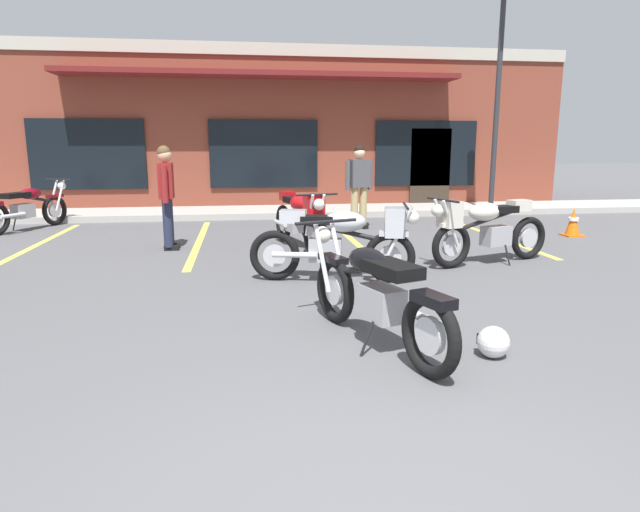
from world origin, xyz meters
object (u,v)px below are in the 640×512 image
Objects in this scene: motorcycle_green_cafe_racer at (341,240)px; person_in_black_shirt at (167,191)px; motorcycle_foreground_classic at (375,293)px; motorcycle_blue_standard at (27,207)px; motorcycle_silver_naked at (299,217)px; traffic_cone at (573,222)px; helmet_on_pavement at (493,342)px; person_in_shorts_foreground at (359,182)px; motorcycle_black_cruiser at (486,228)px; parking_lot_lamp_post at (501,70)px.

person_in_black_shirt reaches higher than motorcycle_green_cafe_racer.
motorcycle_foreground_classic and motorcycle_blue_standard have the same top height.
motorcycle_silver_naked is 3.92× the size of traffic_cone.
motorcycle_green_cafe_racer is 8.01× the size of helmet_on_pavement.
motorcycle_blue_standard is 6.66m from person_in_shorts_foreground.
helmet_on_pavement is at bearing -24.85° from motorcycle_foreground_classic.
person_in_shorts_foreground is (1.15, 4.28, 0.42)m from motorcycle_green_cafe_racer.
person_in_shorts_foreground is (1.26, 6.50, 0.49)m from motorcycle_foreground_classic.
motorcycle_foreground_classic is 0.98× the size of motorcycle_silver_naked.
person_in_shorts_foreground is (6.61, -0.72, 0.49)m from motorcycle_blue_standard.
motorcycle_silver_naked is at bearing -173.97° from traffic_cone.
motorcycle_black_cruiser is 1.22× the size of person_in_shorts_foreground.
motorcycle_blue_standard is at bearing 137.50° from motorcycle_green_cafe_racer.
motorcycle_foreground_classic is 1.03m from helmet_on_pavement.
motorcycle_green_cafe_racer is (0.11, 2.22, 0.07)m from motorcycle_foreground_classic.
person_in_black_shirt is (-2.29, 4.72, 0.49)m from motorcycle_foreground_classic.
motorcycle_blue_standard is (-5.17, 2.76, -0.07)m from motorcycle_silver_naked.
motorcycle_foreground_classic is 4.47m from motorcycle_silver_naked.
person_in_black_shirt is 6.44× the size of helmet_on_pavement.
motorcycle_foreground_classic is 9.58m from parking_lot_lamp_post.
person_in_shorts_foreground reaches higher than motorcycle_green_cafe_racer.
helmet_on_pavement is 6.84m from traffic_cone.
motorcycle_green_cafe_racer is 5.68m from traffic_cone.
person_in_black_shirt is (-2.12, 0.26, 0.42)m from motorcycle_silver_naked.
motorcycle_green_cafe_racer is at bearing -150.45° from traffic_cone.
motorcycle_foreground_classic is 7.12m from traffic_cone.
motorcycle_black_cruiser is 3.87× the size of traffic_cone.
person_in_shorts_foreground reaches higher than traffic_cone.
helmet_on_pavement is at bearing -113.51° from motorcycle_black_cruiser.
helmet_on_pavement is 0.49× the size of traffic_cone.
motorcycle_silver_naked is 2.26m from motorcycle_green_cafe_racer.
motorcycle_foreground_classic is at bearing -87.74° from motorcycle_silver_naked.
person_in_black_shirt is at bearing 121.79° from helmet_on_pavement.
traffic_cone is (4.94, 2.80, -0.27)m from motorcycle_green_cafe_racer.
motorcycle_silver_naked is at bearing -6.87° from person_in_black_shirt.
helmet_on_pavement is 0.05× the size of parking_lot_lamp_post.
motorcycle_black_cruiser is at bearing -21.28° from person_in_black_shirt.
person_in_shorts_foreground is 3.16× the size of traffic_cone.
person_in_shorts_foreground reaches higher than helmet_on_pavement.
person_in_black_shirt is (-2.40, 2.50, 0.42)m from motorcycle_green_cafe_racer.
parking_lot_lamp_post is at bearing 58.53° from motorcycle_foreground_classic.
motorcycle_blue_standard is 9.86m from helmet_on_pavement.
person_in_black_shirt is 8.06m from parking_lot_lamp_post.
parking_lot_lamp_post is (10.12, 0.58, 2.87)m from motorcycle_blue_standard.
motorcycle_green_cafe_racer is at bearing -46.16° from person_in_black_shirt.
person_in_black_shirt is at bearing -177.68° from traffic_cone.
motorcycle_foreground_classic is at bearing -128.66° from motorcycle_black_cruiser.
person_in_black_shirt is at bearing 133.84° from motorcycle_green_cafe_racer.
helmet_on_pavement is at bearing -73.54° from motorcycle_green_cafe_racer.
motorcycle_blue_standard is at bearing 150.74° from motorcycle_black_cruiser.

